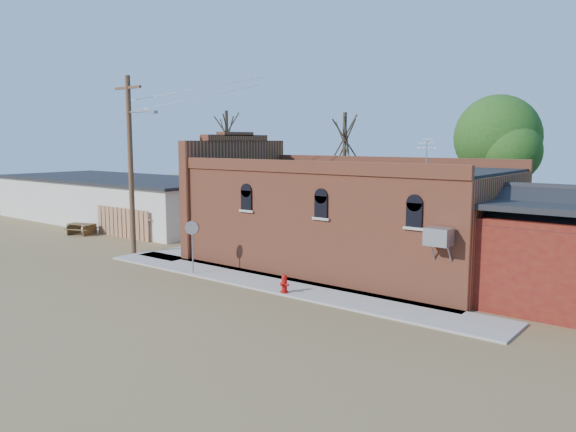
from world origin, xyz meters
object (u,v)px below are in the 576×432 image
Objects in this scene: trash_barrel at (195,247)px; picnic_table at (82,227)px; stop_sign at (192,233)px; fire_hydrant at (284,284)px; utility_pole at (131,161)px; brick_bar at (341,216)px.

trash_barrel reaches higher than picnic_table.
stop_sign is at bearing -43.37° from trash_barrel.
fire_hydrant is 5.29m from stop_sign.
utility_pole is 10.77× the size of trash_barrel.
picnic_table is at bearing 179.21° from trash_barrel.
fire_hydrant is 8.47m from trash_barrel.
utility_pole is at bearing -156.31° from brick_bar.
fire_hydrant is at bearing -79.06° from brick_bar.
stop_sign is 4.23m from trash_barrel.
utility_pole is 12.89× the size of fire_hydrant.
brick_bar is 7.10× the size of stop_sign.
utility_pole reaches higher than trash_barrel.
utility_pole is 11.75m from fire_hydrant.
utility_pole is at bearing 157.62° from stop_sign.
trash_barrel is at bearing 28.64° from utility_pole.
brick_bar is at bearing 21.54° from trash_barrel.
picnic_table is (-7.61, 1.70, -4.32)m from utility_pole.
brick_bar is at bearing -10.72° from picnic_table.
utility_pole is 5.36m from trash_barrel.
fire_hydrant is at bearing -19.00° from trash_barrel.
utility_pole is (-9.79, -4.29, 2.43)m from brick_bar.
stop_sign is at bearing -11.77° from utility_pole.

